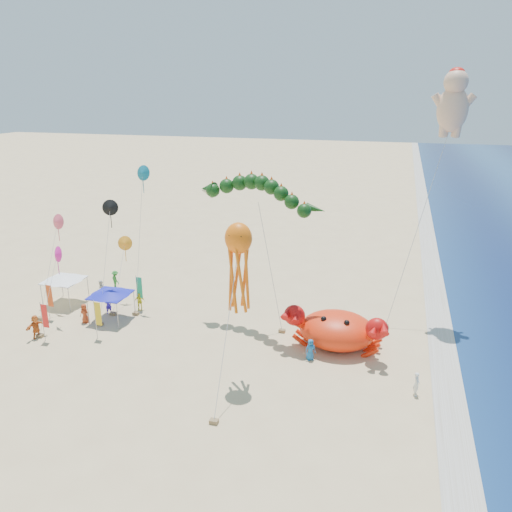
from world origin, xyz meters
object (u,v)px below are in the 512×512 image
(canopy_blue, at_px, (110,292))
(dragon_kite, at_px, (256,196))
(crab_inflatable, at_px, (337,329))
(canopy_white, at_px, (64,278))
(octopus_kite, at_px, (239,261))
(cherub_kite, at_px, (453,101))

(canopy_blue, bearing_deg, dragon_kite, 13.09)
(crab_inflatable, distance_m, dragon_kite, 11.68)
(dragon_kite, xyz_separation_m, canopy_white, (-17.52, -0.96, -8.19))
(octopus_kite, height_order, canopy_blue, octopus_kite)
(canopy_blue, distance_m, canopy_white, 6.04)
(cherub_kite, bearing_deg, dragon_kite, -155.40)
(cherub_kite, bearing_deg, canopy_blue, -160.50)
(cherub_kite, xyz_separation_m, octopus_kite, (-12.59, -14.37, -9.27))
(cherub_kite, distance_m, octopus_kite, 21.23)
(crab_inflatable, relative_size, canopy_blue, 2.34)
(crab_inflatable, height_order, canopy_white, crab_inflatable)
(crab_inflatable, relative_size, octopus_kite, 0.71)
(dragon_kite, bearing_deg, crab_inflatable, -18.25)
(dragon_kite, xyz_separation_m, octopus_kite, (1.18, -8.06, -2.42))
(crab_inflatable, height_order, cherub_kite, cherub_kite)
(dragon_kite, xyz_separation_m, cherub_kite, (13.77, 6.30, 6.85))
(crab_inflatable, distance_m, cherub_kite, 19.42)
(cherub_kite, relative_size, canopy_blue, 6.15)
(cherub_kite, bearing_deg, octopus_kite, -131.23)
(canopy_blue, bearing_deg, octopus_kite, -22.42)
(canopy_white, bearing_deg, dragon_kite, 3.15)
(octopus_kite, bearing_deg, canopy_blue, 157.58)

